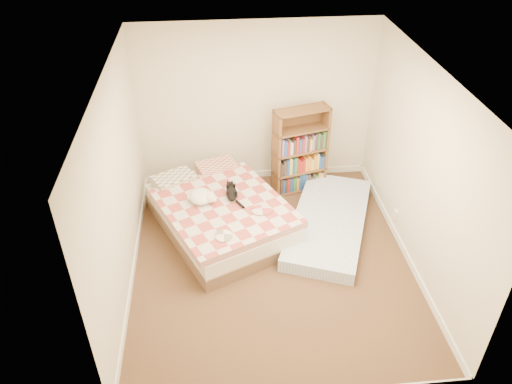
{
  "coord_description": "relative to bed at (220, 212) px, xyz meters",
  "views": [
    {
      "loc": [
        -0.66,
        -4.74,
        4.39
      ],
      "look_at": [
        -0.17,
        0.3,
        0.87
      ],
      "focal_mm": 35.0,
      "sensor_mm": 36.0,
      "label": 1
    }
  ],
  "objects": [
    {
      "name": "floor_mattress",
      "position": [
        1.5,
        -0.17,
        -0.15
      ],
      "size": [
        1.65,
        2.31,
        0.19
      ],
      "primitive_type": "cube",
      "rotation": [
        0.0,
        0.0,
        -0.37
      ],
      "color": "#7690C6",
      "rests_on": "room"
    },
    {
      "name": "bookshelf",
      "position": [
        1.24,
        0.86,
        0.26
      ],
      "size": [
        0.88,
        0.48,
        1.35
      ],
      "rotation": [
        0.0,
        0.0,
        0.26
      ],
      "color": "brown",
      "rests_on": "room"
    },
    {
      "name": "white_dog",
      "position": [
        -0.24,
        -0.07,
        0.33
      ],
      "size": [
        0.39,
        0.41,
        0.17
      ],
      "rotation": [
        0.0,
        0.0,
        0.29
      ],
      "color": "white",
      "rests_on": "bed"
    },
    {
      "name": "black_cat",
      "position": [
        0.17,
        0.04,
        0.3
      ],
      "size": [
        0.19,
        0.56,
        0.13
      ],
      "rotation": [
        0.0,
        0.0,
        0.05
      ],
      "color": "black",
      "rests_on": "bed"
    },
    {
      "name": "room",
      "position": [
        0.62,
        -0.75,
        0.95
      ],
      "size": [
        3.51,
        4.01,
        2.51
      ],
      "color": "#46311E",
      "rests_on": "ground"
    },
    {
      "name": "bed",
      "position": [
        0.0,
        0.0,
        0.0
      ],
      "size": [
        2.16,
        2.46,
        0.55
      ],
      "rotation": [
        0.0,
        0.0,
        0.43
      ],
      "color": "brown",
      "rests_on": "room"
    }
  ]
}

